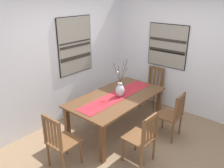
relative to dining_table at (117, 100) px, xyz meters
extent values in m
cube|color=#8E7051|center=(-0.21, -0.63, -0.66)|extent=(6.40, 6.40, 0.03)
cube|color=silver|center=(-0.21, 1.23, 0.71)|extent=(6.40, 0.12, 2.70)
cube|color=silver|center=(1.65, -0.63, 0.71)|extent=(0.12, 6.40, 2.70)
cube|color=brown|center=(0.00, 0.00, 0.08)|extent=(1.93, 1.02, 0.03)
cube|color=brown|center=(-0.89, -0.43, -0.29)|extent=(0.08, 0.08, 0.70)
cube|color=brown|center=(0.89, -0.43, -0.29)|extent=(0.08, 0.08, 0.70)
cube|color=brown|center=(-0.89, 0.43, -0.29)|extent=(0.08, 0.08, 0.70)
cube|color=brown|center=(0.89, 0.43, -0.29)|extent=(0.08, 0.08, 0.70)
cube|color=#B7232D|center=(0.00, 0.00, 0.10)|extent=(1.78, 0.36, 0.01)
ellipsoid|color=silver|center=(0.02, -0.05, 0.21)|extent=(0.18, 0.15, 0.24)
cylinder|color=silver|center=(0.02, -0.05, 0.34)|extent=(0.08, 0.08, 0.05)
cylinder|color=brown|center=(0.04, -0.12, 0.53)|extent=(0.04, 0.14, 0.33)
cylinder|color=brown|center=(0.05, -0.08, 0.60)|extent=(0.06, 0.05, 0.46)
cylinder|color=brown|center=(0.06, -0.10, 0.59)|extent=(0.08, 0.11, 0.46)
cylinder|color=brown|center=(0.01, -0.04, 0.53)|extent=(0.03, 0.04, 0.33)
cylinder|color=brown|center=(-0.09, -0.06, 0.59)|extent=(0.22, 0.02, 0.44)
sphere|color=silver|center=(0.01, 0.00, 0.56)|extent=(0.05, 0.05, 0.05)
cube|color=brown|center=(0.46, -0.87, -0.20)|extent=(0.44, 0.44, 0.03)
cylinder|color=brown|center=(0.27, -0.70, -0.43)|extent=(0.04, 0.04, 0.43)
cylinder|color=brown|center=(0.63, -0.68, -0.43)|extent=(0.04, 0.04, 0.43)
cylinder|color=brown|center=(0.29, -1.06, -0.43)|extent=(0.04, 0.04, 0.43)
cylinder|color=brown|center=(0.65, -1.04, -0.43)|extent=(0.04, 0.04, 0.43)
cube|color=brown|center=(0.29, -1.07, 0.03)|extent=(0.04, 0.04, 0.44)
cube|color=brown|center=(0.65, -1.05, 0.03)|extent=(0.04, 0.04, 0.44)
cube|color=brown|center=(0.47, -1.06, 0.22)|extent=(0.38, 0.05, 0.06)
cube|color=brown|center=(0.32, -1.07, 0.02)|extent=(0.04, 0.02, 0.35)
cube|color=brown|center=(0.39, -1.06, 0.02)|extent=(0.04, 0.02, 0.35)
cube|color=brown|center=(0.47, -1.06, 0.02)|extent=(0.04, 0.02, 0.35)
cube|color=brown|center=(0.54, -1.05, 0.02)|extent=(0.04, 0.02, 0.35)
cube|color=brown|center=(0.62, -1.05, 0.02)|extent=(0.04, 0.02, 0.35)
cube|color=brown|center=(-1.32, -0.02, -0.20)|extent=(0.43, 0.43, 0.03)
cylinder|color=brown|center=(-1.14, 0.16, -0.43)|extent=(0.04, 0.04, 0.43)
cylinder|color=brown|center=(-1.13, -0.20, -0.43)|extent=(0.04, 0.04, 0.43)
cylinder|color=brown|center=(-1.50, 0.16, -0.43)|extent=(0.04, 0.04, 0.43)
cylinder|color=brown|center=(-1.49, -0.20, -0.43)|extent=(0.04, 0.04, 0.43)
cube|color=brown|center=(-1.51, 0.16, 0.05)|extent=(0.04, 0.04, 0.48)
cube|color=brown|center=(-1.50, -0.20, 0.05)|extent=(0.04, 0.04, 0.48)
cube|color=brown|center=(-1.51, -0.02, 0.26)|extent=(0.04, 0.38, 0.06)
cube|color=brown|center=(-1.51, 0.13, 0.04)|extent=(0.02, 0.04, 0.39)
cube|color=brown|center=(-1.51, 0.05, 0.04)|extent=(0.02, 0.04, 0.39)
cube|color=brown|center=(-1.51, -0.02, 0.04)|extent=(0.02, 0.04, 0.39)
cube|color=brown|center=(-1.51, -0.10, 0.04)|extent=(0.02, 0.04, 0.39)
cube|color=brown|center=(-1.50, -0.17, 0.04)|extent=(0.02, 0.04, 0.39)
cube|color=brown|center=(-0.48, -0.84, -0.20)|extent=(0.43, 0.43, 0.03)
cylinder|color=brown|center=(-0.66, -0.66, -0.43)|extent=(0.04, 0.04, 0.43)
cylinder|color=brown|center=(-0.30, -0.66, -0.43)|extent=(0.04, 0.04, 0.43)
cylinder|color=brown|center=(-0.66, -1.02, -0.43)|extent=(0.04, 0.04, 0.43)
cylinder|color=brown|center=(-0.30, -1.02, -0.43)|extent=(0.04, 0.04, 0.43)
cube|color=brown|center=(-0.66, -1.03, 0.03)|extent=(0.04, 0.04, 0.44)
cube|color=brown|center=(-0.30, -1.03, 0.03)|extent=(0.04, 0.04, 0.44)
cube|color=brown|center=(-0.48, -1.03, 0.22)|extent=(0.38, 0.04, 0.06)
cube|color=brown|center=(-0.62, -1.03, 0.01)|extent=(0.04, 0.02, 0.35)
cube|color=brown|center=(-0.53, -1.03, 0.01)|extent=(0.04, 0.02, 0.35)
cube|color=brown|center=(-0.44, -1.03, 0.01)|extent=(0.04, 0.02, 0.35)
cube|color=brown|center=(-0.35, -1.03, 0.01)|extent=(0.04, 0.02, 0.35)
cube|color=brown|center=(1.32, 0.02, -0.20)|extent=(0.43, 0.43, 0.03)
cylinder|color=brown|center=(1.14, -0.17, -0.43)|extent=(0.04, 0.04, 0.43)
cylinder|color=brown|center=(1.13, 0.19, -0.43)|extent=(0.04, 0.04, 0.43)
cylinder|color=brown|center=(1.50, -0.16, -0.43)|extent=(0.04, 0.04, 0.43)
cylinder|color=brown|center=(1.49, 0.20, -0.43)|extent=(0.04, 0.04, 0.43)
cube|color=brown|center=(1.51, -0.16, 0.05)|extent=(0.04, 0.04, 0.49)
cube|color=brown|center=(1.50, 0.20, 0.05)|extent=(0.04, 0.04, 0.49)
cube|color=brown|center=(1.51, 0.02, 0.27)|extent=(0.04, 0.38, 0.06)
cube|color=brown|center=(1.51, -0.12, 0.04)|extent=(0.02, 0.04, 0.40)
cube|color=brown|center=(1.51, -0.02, 0.04)|extent=(0.02, 0.04, 0.40)
cube|color=brown|center=(1.50, 0.07, 0.04)|extent=(0.02, 0.04, 0.40)
cube|color=brown|center=(1.50, 0.16, 0.04)|extent=(0.02, 0.04, 0.40)
cube|color=black|center=(0.04, 1.17, 0.89)|extent=(0.89, 0.04, 1.19)
cube|color=gray|center=(0.04, 1.15, 0.89)|extent=(0.86, 0.01, 1.16)
cube|color=#2D2823|center=(0.04, 1.14, 0.89)|extent=(0.83, 0.00, 0.05)
cube|color=#2D2823|center=(0.04, 1.14, 0.64)|extent=(0.83, 0.00, 0.08)
cube|color=#2D2823|center=(0.04, 1.14, 0.97)|extent=(0.83, 0.00, 0.03)
cube|color=black|center=(1.59, -0.16, 0.81)|extent=(0.04, 0.93, 0.97)
cube|color=gray|center=(1.57, -0.16, 0.81)|extent=(0.01, 0.90, 0.94)
cube|color=#2D2823|center=(1.56, -0.16, 0.68)|extent=(0.00, 0.87, 0.03)
cube|color=#2D2823|center=(1.56, -0.16, 0.94)|extent=(0.00, 0.87, 0.06)
cube|color=#2D2823|center=(1.56, -0.16, 0.71)|extent=(0.00, 0.87, 0.07)
camera|label=1|loc=(-3.08, -2.48, 1.93)|focal=36.82mm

